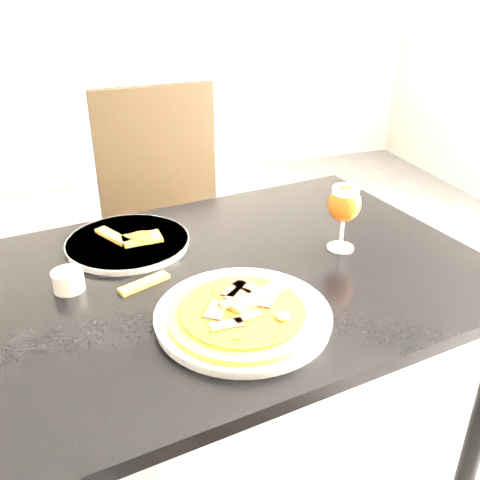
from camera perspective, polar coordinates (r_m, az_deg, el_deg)
name	(u,v)px	position (r m, az deg, el deg)	size (l,w,h in m)	color
dining_table	(218,308)	(1.23, -2.31, -7.23)	(1.30, 0.95, 0.75)	black
chair_far	(170,220)	(1.93, -7.51, 2.16)	(0.48, 0.48, 0.99)	black
plate_main	(243,316)	(1.03, 0.32, -8.13)	(0.34, 0.34, 0.02)	silver
pizza	(243,313)	(1.01, 0.32, -7.74)	(0.29, 0.29, 0.03)	olive
plate_second	(128,242)	(1.33, -11.86, -0.26)	(0.29, 0.29, 0.02)	silver
crust_scraps	(132,237)	(1.32, -11.44, 0.27)	(0.15, 0.12, 0.01)	olive
loose_crust	(144,283)	(1.16, -10.18, -4.56)	(0.12, 0.03, 0.01)	olive
sauce_cup	(68,280)	(1.17, -17.88, -4.05)	(0.07, 0.07, 0.04)	beige
beer_glass	(344,204)	(1.26, 11.08, 3.78)	(0.08, 0.08, 0.16)	silver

